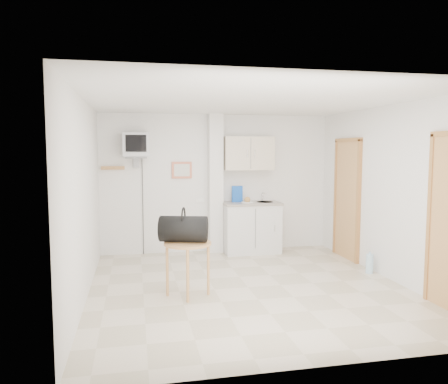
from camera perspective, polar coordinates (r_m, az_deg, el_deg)
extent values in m
plane|color=beige|center=(6.08, 3.15, -12.31)|extent=(4.50, 4.50, 0.00)
cube|color=white|center=(8.01, -0.91, 1.14)|extent=(4.20, 0.04, 2.50)
cube|color=white|center=(3.71, 12.15, -4.07)|extent=(4.20, 0.04, 2.50)
cube|color=white|center=(5.66, -17.80, -0.94)|extent=(0.04, 4.50, 2.50)
cube|color=white|center=(6.67, 20.93, -0.10)|extent=(0.04, 4.50, 2.50)
cube|color=white|center=(5.82, 3.28, 11.81)|extent=(4.20, 4.50, 0.04)
cube|color=white|center=(7.89, -1.11, 1.07)|extent=(0.25, 0.22, 2.50)
cube|color=#CC6C4D|center=(7.88, -5.54, 2.86)|extent=(0.36, 0.03, 0.30)
cube|color=silver|center=(7.86, -5.53, 2.86)|extent=(0.28, 0.01, 0.22)
cube|color=#BA844D|center=(7.83, -14.31, 3.07)|extent=(0.40, 0.05, 0.06)
cube|color=white|center=(7.97, -3.15, -1.06)|extent=(0.15, 0.02, 0.08)
cylinder|color=#BA844D|center=(7.78, -15.43, 2.95)|extent=(0.02, 0.08, 0.02)
cylinder|color=#BA844D|center=(7.77, -14.70, 2.97)|extent=(0.02, 0.08, 0.02)
cylinder|color=#BA844D|center=(7.77, -13.96, 2.98)|extent=(0.02, 0.08, 0.02)
cylinder|color=#BA844D|center=(7.77, -13.22, 3.00)|extent=(0.02, 0.08, 0.02)
cube|color=olive|center=(7.76, 15.76, -1.06)|extent=(0.04, 0.75, 2.00)
cube|color=#995F31|center=(7.76, 15.72, -1.06)|extent=(0.06, 0.87, 2.06)
cube|color=silver|center=(7.97, 3.59, -4.76)|extent=(1.00, 0.55, 0.88)
cube|color=gray|center=(7.90, 3.61, -1.48)|extent=(1.03, 0.58, 0.04)
cylinder|color=#B7B7BA|center=(7.97, 5.34, -1.47)|extent=(0.30, 0.30, 0.05)
cylinder|color=#B7B7BA|center=(8.10, 5.06, -0.62)|extent=(0.02, 0.02, 0.16)
cylinder|color=#B7B7BA|center=(8.03, 5.19, -0.13)|extent=(0.02, 0.13, 0.02)
cube|color=beige|center=(7.95, 3.22, 5.06)|extent=(0.90, 0.32, 0.60)
cube|color=#144EB7|center=(7.93, 1.73, -0.25)|extent=(0.19, 0.07, 0.29)
cylinder|color=white|center=(7.82, 3.06, -1.35)|extent=(0.22, 0.22, 0.01)
sphere|color=tan|center=(7.82, 3.06, -1.01)|extent=(0.11, 0.11, 0.11)
cube|color=slate|center=(7.69, -11.40, 4.43)|extent=(0.36, 0.32, 0.02)
cube|color=slate|center=(7.82, -11.39, 3.86)|extent=(0.10, 0.06, 0.20)
cube|color=#B3B3B5|center=(7.62, -11.43, 6.07)|extent=(0.44, 0.42, 0.40)
cube|color=black|center=(7.40, -11.42, 6.25)|extent=(0.34, 0.02, 0.28)
cylinder|color=black|center=(7.89, -10.56, -1.83)|extent=(0.01, 0.01, 1.73)
cylinder|color=#BA844D|center=(5.60, -4.77, -6.71)|extent=(0.60, 0.60, 0.03)
cylinder|color=#BA844D|center=(5.68, -2.06, -10.10)|extent=(0.04, 0.04, 0.66)
cylinder|color=#BA844D|center=(5.93, -4.73, -9.44)|extent=(0.04, 0.04, 0.66)
cylinder|color=#BA844D|center=(5.69, -7.43, -10.13)|extent=(0.04, 0.04, 0.66)
cylinder|color=#BA844D|center=(5.43, -4.77, -10.87)|extent=(0.04, 0.04, 0.66)
cylinder|color=black|center=(5.60, -5.31, -4.82)|extent=(0.67, 0.48, 0.33)
torus|color=black|center=(5.57, -5.32, -3.25)|extent=(0.09, 0.25, 0.25)
cylinder|color=#ACD8EF|center=(7.04, 18.48, -8.87)|extent=(0.11, 0.11, 0.29)
cylinder|color=#ACD8EF|center=(7.01, 18.52, -7.57)|extent=(0.03, 0.03, 0.04)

